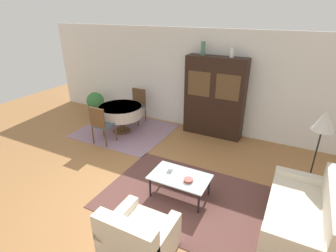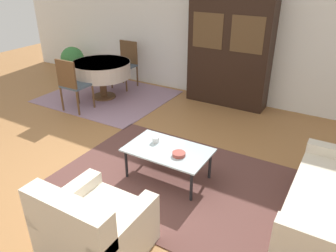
# 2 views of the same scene
# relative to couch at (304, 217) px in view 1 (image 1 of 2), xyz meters

# --- Properties ---
(ground_plane) EXTENTS (14.00, 14.00, 0.00)m
(ground_plane) POSITION_rel_couch_xyz_m (-2.86, -0.69, -0.30)
(ground_plane) COLOR #9E6B3D
(wall_back) EXTENTS (10.00, 0.06, 2.70)m
(wall_back) POSITION_rel_couch_xyz_m (-2.86, 2.94, 1.05)
(wall_back) COLOR white
(wall_back) RESTS_ON ground_plane
(area_rug) EXTENTS (2.98, 2.07, 0.01)m
(area_rug) POSITION_rel_couch_xyz_m (-1.86, -0.09, -0.29)
(area_rug) COLOR brown
(area_rug) RESTS_ON ground_plane
(dining_rug) EXTENTS (2.41, 2.10, 0.01)m
(dining_rug) POSITION_rel_couch_xyz_m (-4.54, 1.75, -0.29)
(dining_rug) COLOR gray
(dining_rug) RESTS_ON ground_plane
(couch) EXTENTS (0.94, 1.70, 0.84)m
(couch) POSITION_rel_couch_xyz_m (0.00, 0.00, 0.00)
(couch) COLOR beige
(couch) RESTS_ON ground_plane
(armchair) EXTENTS (0.87, 0.82, 0.81)m
(armchair) POSITION_rel_couch_xyz_m (-1.98, -1.49, 0.01)
(armchair) COLOR beige
(armchair) RESTS_ON ground_plane
(coffee_table) EXTENTS (1.05, 0.64, 0.42)m
(coffee_table) POSITION_rel_couch_xyz_m (-2.01, -0.09, 0.09)
(coffee_table) COLOR black
(coffee_table) RESTS_ON area_rug
(display_cabinet) EXTENTS (1.54, 0.42, 2.07)m
(display_cabinet) POSITION_rel_couch_xyz_m (-2.32, 2.69, 0.74)
(display_cabinet) COLOR black
(display_cabinet) RESTS_ON ground_plane
(dining_table) EXTENTS (1.16, 1.16, 0.74)m
(dining_table) POSITION_rel_couch_xyz_m (-4.59, 1.67, 0.30)
(dining_table) COLOR brown
(dining_table) RESTS_ON dining_rug
(dining_chair_near) EXTENTS (0.44, 0.44, 0.98)m
(dining_chair_near) POSITION_rel_couch_xyz_m (-4.59, 0.87, 0.27)
(dining_chair_near) COLOR brown
(dining_chair_near) RESTS_ON dining_rug
(dining_chair_far) EXTENTS (0.44, 0.44, 0.98)m
(dining_chair_far) POSITION_rel_couch_xyz_m (-4.59, 2.47, 0.27)
(dining_chair_far) COLOR brown
(dining_chair_far) RESTS_ON dining_rug
(floor_lamp) EXTENTS (0.37, 0.37, 1.56)m
(floor_lamp) POSITION_rel_couch_xyz_m (0.06, 1.28, 1.02)
(floor_lamp) COLOR black
(floor_lamp) RESTS_ON ground_plane
(cup) EXTENTS (0.09, 0.09, 0.07)m
(cup) POSITION_rel_couch_xyz_m (-2.24, -0.01, 0.17)
(cup) COLOR white
(cup) RESTS_ON coffee_table
(bowl) EXTENTS (0.16, 0.16, 0.04)m
(bowl) POSITION_rel_couch_xyz_m (-1.82, -0.15, 0.15)
(bowl) COLOR #9E4238
(bowl) RESTS_ON coffee_table
(vase_tall) EXTENTS (0.11, 0.11, 0.33)m
(vase_tall) POSITION_rel_couch_xyz_m (-2.71, 2.69, 1.94)
(vase_tall) COLOR #4C7A60
(vase_tall) RESTS_ON display_cabinet
(vase_short) EXTENTS (0.10, 0.10, 0.22)m
(vase_short) POSITION_rel_couch_xyz_m (-1.99, 2.69, 1.89)
(vase_short) COLOR white
(vase_short) RESTS_ON display_cabinet
(potted_plant) EXTENTS (0.54, 0.54, 0.73)m
(potted_plant) POSITION_rel_couch_xyz_m (-6.11, 2.36, 0.13)
(potted_plant) COLOR beige
(potted_plant) RESTS_ON ground_plane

